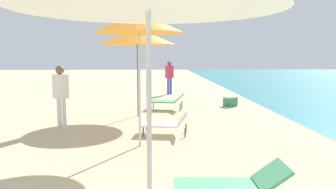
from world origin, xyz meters
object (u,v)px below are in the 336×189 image
person_walking_near (61,91)px  cooler_box (230,101)px  umbrella_farthest (137,37)px  lounger_farthest_shoreside (168,100)px  lounger_second_shoreside (167,123)px  person_walking_mid (169,74)px  lounger_nearest_shoreside (232,184)px  umbrella_second (139,23)px

person_walking_near → cooler_box: (5.21, 3.67, -0.81)m
umbrella_farthest → lounger_farthest_shoreside: 2.60m
lounger_second_shoreside → umbrella_farthest: bearing=-63.9°
person_walking_mid → cooler_box: size_ratio=2.90×
lounger_second_shoreside → cooler_box: size_ratio=2.21×
lounger_nearest_shoreside → lounger_farthest_shoreside: lounger_farthest_shoreside is taller
lounger_farthest_shoreside → person_walking_mid: bearing=-82.0°
lounger_nearest_shoreside → person_walking_near: 5.56m
lounger_farthest_shoreside → person_walking_near: 4.13m
lounger_second_shoreside → person_walking_mid: 8.15m
person_walking_near → lounger_second_shoreside: bearing=106.7°
cooler_box → lounger_farthest_shoreside: bearing=-162.8°
lounger_farthest_shoreside → cooler_box: lounger_farthest_shoreside is taller
lounger_nearest_shoreside → umbrella_second: 3.79m
umbrella_second → umbrella_farthest: 3.44m
lounger_second_shoreside → umbrella_second: bearing=66.6°
lounger_second_shoreside → person_walking_near: person_walking_near is taller
person_walking_mid → umbrella_farthest: bearing=127.6°
lounger_second_shoreside → lounger_farthest_shoreside: size_ratio=0.91×
lounger_nearest_shoreside → person_walking_near: size_ratio=0.88×
umbrella_farthest → person_walking_mid: umbrella_farthest is taller
umbrella_second → lounger_second_shoreside: umbrella_second is taller
lounger_nearest_shoreside → lounger_second_shoreside: bearing=-77.1°
lounger_second_shoreside → lounger_nearest_shoreside: bearing=108.5°
lounger_nearest_shoreside → umbrella_farthest: 6.71m
person_walking_near → person_walking_mid: person_walking_near is taller
umbrella_second → cooler_box: (3.13, 5.29, -2.36)m
lounger_second_shoreside → umbrella_farthest: 3.37m
umbrella_second → cooler_box: umbrella_second is taller
person_walking_mid → cooler_box: (2.14, -3.82, -0.79)m
lounger_farthest_shoreside → person_walking_near: person_walking_near is taller
lounger_second_shoreside → person_walking_mid: size_ratio=0.76×
umbrella_second → person_walking_near: size_ratio=1.72×
umbrella_second → umbrella_farthest: umbrella_second is taller
umbrella_farthest → person_walking_mid: (1.21, 5.68, -1.49)m
umbrella_second → lounger_farthest_shoreside: 5.12m
lounger_second_shoreside → person_walking_near: 2.84m
umbrella_second → lounger_farthest_shoreside: bearing=80.8°
umbrella_farthest → person_walking_near: bearing=-135.8°
person_walking_near → person_walking_mid: bearing=-172.5°
umbrella_farthest → person_walking_mid: 5.99m
person_walking_near → person_walking_mid: (3.07, 7.49, -0.02)m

